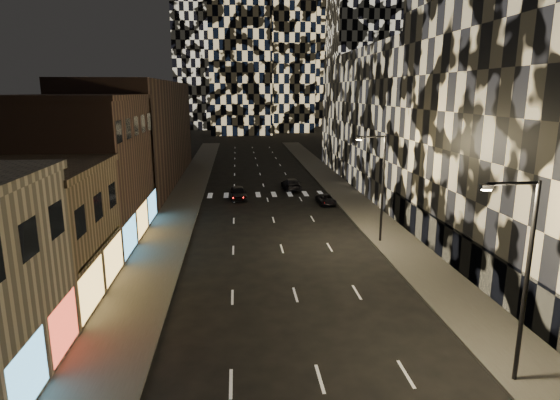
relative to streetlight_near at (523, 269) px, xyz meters
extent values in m
cube|color=#47443F|center=(-18.35, 40.00, -5.28)|extent=(4.00, 120.00, 0.15)
cube|color=#47443F|center=(1.65, 40.00, -5.28)|extent=(4.00, 120.00, 0.15)
cube|color=#4C4C47|center=(-16.25, 40.00, -5.28)|extent=(0.20, 120.00, 0.15)
cube|color=#4C4C47|center=(-0.45, 40.00, -5.28)|extent=(0.20, 120.00, 0.15)
cube|color=#7F694C|center=(-25.35, 11.00, -1.35)|extent=(10.00, 10.00, 8.00)
cube|color=#50372D|center=(-25.35, 23.50, 0.65)|extent=(10.00, 15.00, 12.00)
cube|color=#50372D|center=(-25.35, 50.00, 1.65)|extent=(10.00, 40.00, 14.00)
cube|color=#383838|center=(3.95, 14.50, -3.85)|extent=(0.60, 25.00, 3.00)
cube|color=#232326|center=(11.65, 47.00, 3.65)|extent=(16.00, 40.00, 18.00)
cylinder|color=black|center=(0.25, 0.00, -0.70)|extent=(0.20, 0.20, 9.00)
cylinder|color=black|center=(-0.85, 0.00, 3.70)|extent=(2.20, 0.14, 0.14)
cube|color=black|center=(-1.95, 0.00, 3.58)|extent=(0.50, 0.25, 0.18)
cube|color=#FFEAB2|center=(-1.95, 0.00, 3.46)|extent=(0.35, 0.18, 0.06)
cylinder|color=black|center=(0.25, 20.00, -0.70)|extent=(0.20, 0.20, 9.00)
cylinder|color=black|center=(-0.85, 20.00, 3.70)|extent=(2.20, 0.14, 0.14)
cube|color=black|center=(-1.95, 20.00, 3.58)|extent=(0.50, 0.25, 0.18)
cube|color=#FFEAB2|center=(-1.95, 20.00, 3.46)|extent=(0.35, 0.18, 0.06)
imported|color=black|center=(-11.85, 37.66, -4.57)|extent=(2.26, 4.75, 1.57)
imported|color=black|center=(-4.85, 42.58, -4.60)|extent=(2.37, 5.32, 1.52)
imported|color=black|center=(-1.81, 34.14, -4.80)|extent=(1.97, 4.02, 1.10)
camera|label=1|loc=(-11.86, -17.47, 7.28)|focal=30.00mm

